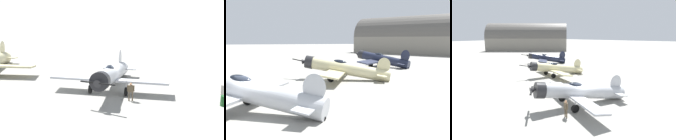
% 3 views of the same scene
% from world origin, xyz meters
% --- Properties ---
extents(ground_plane, '(400.00, 400.00, 0.00)m').
position_xyz_m(ground_plane, '(0.00, 0.00, 0.00)').
color(ground_plane, gray).
extents(airplane_foreground, '(10.85, 10.20, 3.02)m').
position_xyz_m(airplane_foreground, '(-0.44, 0.25, 1.47)').
color(airplane_foreground, '#B7BABF').
rests_on(airplane_foreground, ground_plane).
extents(airplane_mid_apron, '(11.29, 10.71, 3.05)m').
position_xyz_m(airplane_mid_apron, '(8.85, 11.40, 1.35)').
color(airplane_mid_apron, beige).
rests_on(airplane_mid_apron, ground_plane).
extents(airplane_far_line, '(9.66, 9.52, 3.27)m').
position_xyz_m(airplane_far_line, '(18.41, 22.97, 1.36)').
color(airplane_far_line, '#1E2338').
rests_on(airplane_far_line, ground_plane).
extents(ground_crew_mechanic, '(0.38, 0.58, 1.62)m').
position_xyz_m(ground_crew_mechanic, '(-3.74, -0.49, 0.98)').
color(ground_crew_mechanic, brown).
rests_on(ground_crew_mechanic, ground_plane).
extents(distant_hangar, '(31.96, 35.73, 13.47)m').
position_xyz_m(distant_hangar, '(41.91, 55.91, 4.69)').
color(distant_hangar, slate).
rests_on(distant_hangar, ground_plane).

